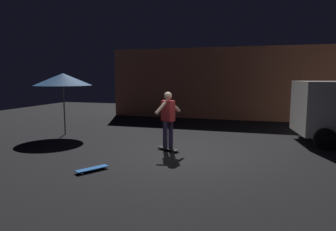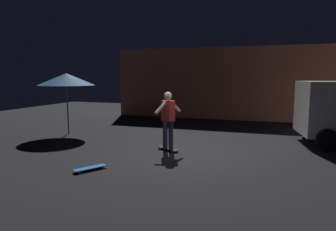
% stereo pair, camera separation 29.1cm
% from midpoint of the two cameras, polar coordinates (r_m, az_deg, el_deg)
% --- Properties ---
extents(ground_plane, '(28.00, 28.00, 0.00)m').
position_cam_midpoint_polar(ground_plane, '(8.65, 2.98, -7.29)').
color(ground_plane, black).
extents(low_building, '(11.58, 3.24, 3.63)m').
position_cam_midpoint_polar(low_building, '(17.12, 9.86, 6.05)').
color(low_building, '#B76B4C').
rests_on(low_building, ground_plane).
extents(patio_umbrella, '(2.10, 2.10, 2.30)m').
position_cam_midpoint_polar(patio_umbrella, '(12.02, -19.81, 6.40)').
color(patio_umbrella, slate).
rests_on(patio_umbrella, ground_plane).
extents(skateboard_ridden, '(0.77, 0.56, 0.07)m').
position_cam_midpoint_polar(skateboard_ridden, '(9.04, -0.93, -6.27)').
color(skateboard_ridden, black).
rests_on(skateboard_ridden, ground_plane).
extents(skateboard_spare, '(0.58, 0.77, 0.07)m').
position_cam_midpoint_polar(skateboard_spare, '(7.40, -15.19, -9.65)').
color(skateboard_spare, '#1959B2').
rests_on(skateboard_spare, ground_plane).
extents(skater, '(0.57, 0.89, 1.67)m').
position_cam_midpoint_polar(skater, '(8.86, -0.94, -0.09)').
color(skater, '#382D4C').
rests_on(skater, skateboard_ridden).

